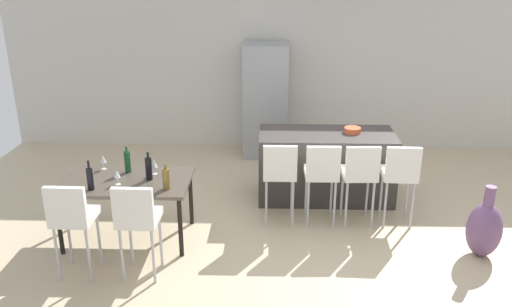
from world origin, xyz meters
The scene contains 20 objects.
ground_plane centered at (0.00, 0.00, 0.00)m, with size 10.00×10.00×0.00m, color #C6B28E.
back_wall centered at (0.00, 2.93, 1.45)m, with size 10.00×0.12×2.90m, color beige.
kitchen_island centered at (0.20, 0.79, 0.46)m, with size 1.80×0.80×0.92m, color #383330.
bar_chair_left centered at (-0.43, 0.01, 0.70)m, with size 0.40×0.40×1.05m.
bar_chair_middle centered at (0.08, 0.01, 0.70)m, with size 0.41×0.41×1.05m.
bar_chair_right centered at (0.53, 0.01, 0.70)m, with size 0.42×0.42×1.05m.
bar_chair_far centered at (1.01, 0.01, 0.70)m, with size 0.41×0.41×1.05m.
dining_table centered at (-2.18, -0.43, 0.68)m, with size 1.46×0.87×0.74m.
dining_chair_near centered at (-2.50, -1.23, 0.70)m, with size 0.41×0.41×1.05m.
dining_chair_far centered at (-1.85, -1.23, 0.70)m, with size 0.41×0.41×1.05m.
wine_bottle_far centered at (-1.66, -0.65, 0.86)m, with size 0.08×0.08×0.29m.
wine_bottle_near centered at (-2.48, -0.70, 0.87)m, with size 0.07×0.07×0.33m.
wine_bottle_middle centered at (-2.21, -0.20, 0.87)m, with size 0.07×0.07×0.32m.
wine_bottle_left centered at (-1.91, -0.41, 0.87)m, with size 0.08×0.08×0.33m.
wine_glass_right centered at (-1.88, -0.25, 0.86)m, with size 0.07×0.07×0.17m.
wine_glass_end centered at (-2.52, -0.12, 0.86)m, with size 0.07×0.07×0.17m.
wine_glass_corner centered at (-2.23, -0.56, 0.86)m, with size 0.07×0.07×0.17m.
refrigerator centered at (-0.64, 2.49, 0.92)m, with size 0.72×0.68×1.84m, color #939699.
fruit_bowl centered at (0.54, 0.83, 0.96)m, with size 0.22×0.22×0.07m, color #C6512D.
floor_vase centered at (1.80, -0.68, 0.32)m, with size 0.38×0.38×0.83m.
Camera 1 is at (-0.52, -5.83, 3.09)m, focal length 36.81 mm.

